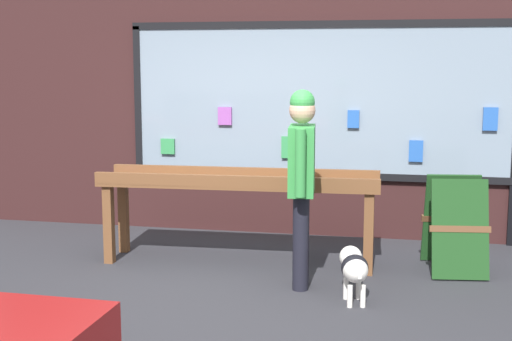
{
  "coord_description": "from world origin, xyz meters",
  "views": [
    {
      "loc": [
        1.58,
        -5.75,
        2.01
      ],
      "look_at": [
        0.22,
        0.81,
        0.97
      ],
      "focal_mm": 50.0,
      "sensor_mm": 36.0,
      "label": 1
    }
  ],
  "objects_px": {
    "small_dog": "(354,267)",
    "sandwich_board_sign": "(455,224)",
    "person_browsing": "(302,172)",
    "display_table_main": "(239,189)"
  },
  "relations": [
    {
      "from": "display_table_main",
      "to": "small_dog",
      "type": "xyz_separation_m",
      "value": [
        1.21,
        -0.94,
        -0.45
      ]
    },
    {
      "from": "display_table_main",
      "to": "small_dog",
      "type": "bearing_deg",
      "value": -37.93
    },
    {
      "from": "person_browsing",
      "to": "sandwich_board_sign",
      "type": "distance_m",
      "value": 1.69
    },
    {
      "from": "person_browsing",
      "to": "small_dog",
      "type": "height_order",
      "value": "person_browsing"
    },
    {
      "from": "person_browsing",
      "to": "sandwich_board_sign",
      "type": "relative_size",
      "value": 1.93
    },
    {
      "from": "small_dog",
      "to": "sandwich_board_sign",
      "type": "relative_size",
      "value": 0.6
    },
    {
      "from": "small_dog",
      "to": "sandwich_board_sign",
      "type": "height_order",
      "value": "sandwich_board_sign"
    },
    {
      "from": "small_dog",
      "to": "sandwich_board_sign",
      "type": "xyz_separation_m",
      "value": [
        0.88,
        1.09,
        0.17
      ]
    },
    {
      "from": "sandwich_board_sign",
      "to": "person_browsing",
      "type": "bearing_deg",
      "value": -157.95
    },
    {
      "from": "person_browsing",
      "to": "small_dog",
      "type": "relative_size",
      "value": 3.21
    }
  ]
}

